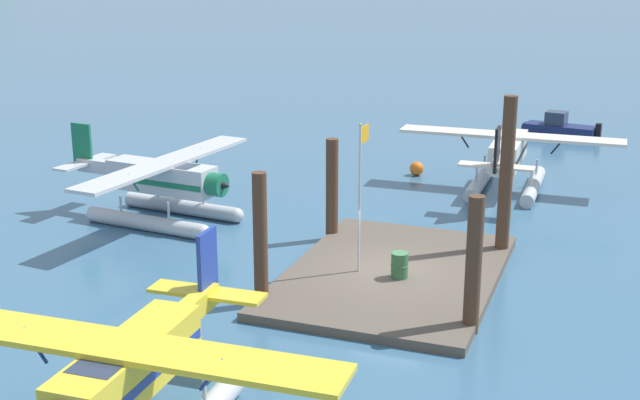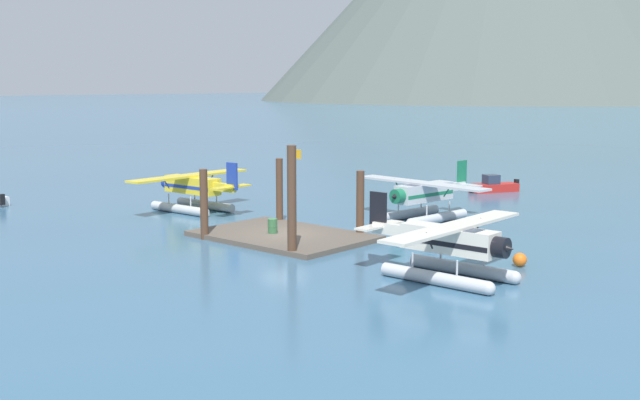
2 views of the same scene
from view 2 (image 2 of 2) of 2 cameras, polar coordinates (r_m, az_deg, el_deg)
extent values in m
plane|color=#38607F|center=(46.58, -2.73, -2.84)|extent=(1200.00, 1200.00, 0.00)
cube|color=brown|center=(46.55, -2.73, -2.66)|extent=(10.23, 7.00, 0.30)
cylinder|color=#4C3323|center=(46.43, -8.59, -0.32)|extent=(0.48, 0.48, 4.22)
cylinder|color=#4C3323|center=(41.28, -2.10, -0.09)|extent=(0.50, 0.50, 6.00)
cylinder|color=#4C3323|center=(51.07, -3.02, 0.65)|extent=(0.46, 0.46, 4.37)
cylinder|color=#4C3323|center=(46.64, 3.00, -0.30)|extent=(0.48, 0.48, 4.05)
cylinder|color=silver|center=(47.21, -2.21, 0.81)|extent=(0.08, 0.08, 5.08)
cube|color=orange|center=(46.66, -1.82, 3.43)|extent=(0.90, 0.03, 0.56)
sphere|color=gold|center=(46.93, -2.23, 3.94)|extent=(0.10, 0.10, 0.10)
cylinder|color=#33663D|center=(46.56, -3.54, -1.93)|extent=(0.58, 0.58, 0.88)
torus|color=#33663D|center=(46.56, -3.54, -1.93)|extent=(0.62, 0.62, 0.04)
sphere|color=orange|center=(40.58, 14.59, -4.31)|extent=(0.71, 0.71, 0.71)
cylinder|color=#B7BABF|center=(52.23, 8.74, -1.33)|extent=(1.21, 5.64, 0.64)
sphere|color=#B7BABF|center=(50.10, 6.74, -1.71)|extent=(0.64, 0.64, 0.64)
cylinder|color=#B7BABF|center=(53.80, 6.67, -1.00)|extent=(1.21, 5.64, 0.64)
sphere|color=#B7BABF|center=(51.73, 4.64, -1.36)|extent=(0.64, 0.64, 0.64)
cylinder|color=#B7BABF|center=(51.20, 7.92, -0.75)|extent=(0.10, 0.10, 0.70)
cylinder|color=#B7BABF|center=(53.05, 9.57, -0.47)|extent=(0.10, 0.10, 0.70)
cylinder|color=#B7BABF|center=(52.80, 5.83, -0.44)|extent=(0.10, 0.10, 0.70)
cylinder|color=#B7BABF|center=(54.60, 7.50, -0.17)|extent=(0.10, 0.10, 0.70)
cube|color=silver|center=(52.76, 7.72, 0.57)|extent=(1.73, 4.90, 1.20)
cube|color=#196B47|center=(52.77, 7.72, 0.46)|extent=(1.74, 4.81, 0.24)
cube|color=#283347|center=(51.89, 6.97, 0.82)|extent=(1.16, 1.20, 0.56)
cube|color=silver|center=(52.44, 7.53, 1.26)|extent=(10.49, 2.46, 0.14)
cylinder|color=#196B47|center=(51.12, 9.42, 0.65)|extent=(0.63, 0.14, 0.84)
cylinder|color=#196B47|center=(53.90, 5.73, 1.13)|extent=(0.63, 0.14, 0.84)
cylinder|color=#196B47|center=(50.72, 5.78, 0.28)|extent=(1.02, 0.70, 0.96)
cone|color=black|center=(50.39, 5.44, 0.23)|extent=(0.39, 0.39, 0.36)
cube|color=silver|center=(55.27, 9.88, 0.98)|extent=(0.66, 2.23, 0.56)
cube|color=#196B47|center=(55.88, 10.46, 1.93)|extent=(0.22, 1.01, 1.90)
cube|color=silver|center=(55.89, 10.38, 1.16)|extent=(3.27, 1.13, 0.10)
cylinder|color=#B7BABF|center=(56.32, -10.35, -0.66)|extent=(5.62, 0.84, 0.64)
sphere|color=#B7BABF|center=(58.46, -12.13, -0.38)|extent=(0.64, 0.64, 0.64)
cylinder|color=#B7BABF|center=(57.94, -8.47, -0.36)|extent=(5.62, 0.84, 0.64)
sphere|color=#B7BABF|center=(60.03, -10.27, -0.09)|extent=(0.64, 0.64, 0.64)
cylinder|color=#B7BABF|center=(57.13, -11.15, 0.13)|extent=(0.10, 0.10, 0.70)
cylinder|color=#B7BABF|center=(55.32, -9.56, -0.10)|extent=(0.10, 0.10, 0.70)
cylinder|color=#B7BABF|center=(58.73, -9.27, 0.41)|extent=(0.10, 0.10, 0.70)
cylinder|color=#B7BABF|center=(56.97, -7.67, 0.19)|extent=(0.10, 0.10, 0.70)
cube|color=yellow|center=(56.89, -9.44, 1.11)|extent=(4.84, 1.41, 1.20)
cube|color=#1E389E|center=(56.91, -9.43, 1.01)|extent=(4.75, 1.43, 0.24)
cube|color=#283347|center=(57.67, -10.15, 1.52)|extent=(1.14, 1.09, 0.56)
cube|color=yellow|center=(57.04, -9.65, 1.80)|extent=(1.78, 10.44, 0.14)
cylinder|color=#1E389E|center=(55.67, -11.35, 1.24)|extent=(0.10, 0.62, 0.84)
cylinder|color=#1E389E|center=(58.53, -8.02, 1.68)|extent=(0.10, 0.62, 0.84)
cylinder|color=#1E389E|center=(58.94, -11.17, 1.32)|extent=(0.63, 0.98, 0.96)
cone|color=black|center=(59.28, -11.45, 1.35)|extent=(0.36, 0.37, 0.36)
cube|color=yellow|center=(54.50, -7.18, 0.94)|extent=(2.21, 0.52, 0.56)
cube|color=#1E389E|center=(53.75, -6.54, 1.76)|extent=(1.00, 0.16, 1.90)
cube|color=yellow|center=(53.91, -6.60, 0.97)|extent=(0.92, 3.23, 0.10)
cylinder|color=#B7BABF|center=(38.26, 10.45, -5.00)|extent=(5.61, 0.73, 0.64)
sphere|color=#B7BABF|center=(36.98, 14.21, -5.60)|extent=(0.64, 0.64, 0.64)
cylinder|color=#B7BABF|center=(36.17, 8.44, -5.74)|extent=(5.61, 0.73, 0.64)
sphere|color=#B7BABF|center=(34.82, 12.37, -6.41)|extent=(0.64, 0.64, 0.64)
cylinder|color=#B7BABF|center=(37.54, 12.06, -4.26)|extent=(0.10, 0.10, 0.70)
cylinder|color=#B7BABF|center=(38.70, 8.93, -3.79)|extent=(0.10, 0.10, 0.70)
cylinder|color=#B7BABF|center=(35.41, 10.12, -4.98)|extent=(0.10, 0.10, 0.70)
cylinder|color=#B7BABF|center=(36.65, 6.87, -4.45)|extent=(0.10, 0.10, 0.70)
cube|color=silver|center=(36.86, 9.54, -2.92)|extent=(4.82, 1.32, 1.20)
cube|color=black|center=(36.88, 9.53, -3.07)|extent=(4.72, 1.33, 0.24)
cube|color=#283347|center=(36.26, 11.01, -2.62)|extent=(1.12, 1.07, 0.56)
cube|color=silver|center=(36.58, 9.96, -1.95)|extent=(1.56, 10.42, 0.14)
cylinder|color=black|center=(38.52, 11.62, -1.97)|extent=(0.09, 0.62, 0.84)
cylinder|color=black|center=(34.80, 8.10, -3.00)|extent=(0.09, 0.62, 0.84)
cylinder|color=black|center=(35.58, 13.27, -3.44)|extent=(0.62, 0.97, 0.96)
cone|color=black|center=(35.38, 13.92, -3.53)|extent=(0.36, 0.37, 0.36)
cube|color=silver|center=(38.57, 5.40, -2.18)|extent=(2.21, 0.47, 0.56)
cube|color=black|center=(38.94, 4.33, -0.79)|extent=(1.00, 0.14, 1.90)
cube|color=silver|center=(39.01, 4.44, -1.89)|extent=(0.85, 3.21, 0.10)
cube|color=black|center=(62.92, -22.51, 0.04)|extent=(0.35, 0.39, 0.80)
cube|color=#B2231E|center=(68.32, 12.76, 0.90)|extent=(3.34, 4.40, 0.70)
sphere|color=#B2231E|center=(67.22, 11.25, 0.82)|extent=(0.70, 0.70, 0.70)
cube|color=#283347|center=(68.07, 12.57, 1.51)|extent=(1.54, 1.58, 0.80)
cube|color=black|center=(69.53, 14.35, 1.18)|extent=(0.47, 0.45, 0.80)
camera|label=1|loc=(63.65, -25.14, 9.19)|focal=47.22mm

